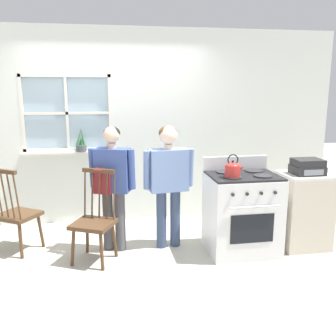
{
  "coord_description": "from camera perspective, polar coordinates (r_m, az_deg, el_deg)",
  "views": [
    {
      "loc": [
        -0.15,
        -3.9,
        1.88
      ],
      "look_at": [
        0.54,
        0.17,
        1.0
      ],
      "focal_mm": 40.0,
      "sensor_mm": 36.0,
      "label": 1
    }
  ],
  "objects": [
    {
      "name": "ground_plane",
      "position": [
        4.33,
        -6.86,
        -13.8
      ],
      "size": [
        16.0,
        16.0,
        0.0
      ],
      "primitive_type": "plane",
      "color": "#B2AD9E"
    },
    {
      "name": "wall_back",
      "position": [
        5.33,
        -7.61,
        6.09
      ],
      "size": [
        6.4,
        0.16,
        2.7
      ],
      "color": "silver",
      "rests_on": "ground_plane"
    },
    {
      "name": "chair_by_window",
      "position": [
        4.22,
        -11.18,
        -8.12
      ],
      "size": [
        0.55,
        0.54,
        1.02
      ],
      "rotation": [
        0.0,
        0.0,
        -0.45
      ],
      "color": "#4C331E",
      "rests_on": "ground_plane"
    },
    {
      "name": "chair_near_wall",
      "position": [
        4.71,
        -22.07,
        -6.63
      ],
      "size": [
        0.57,
        0.56,
        1.02
      ],
      "rotation": [
        0.0,
        0.0,
        2.57
      ],
      "color": "#4C331E",
      "rests_on": "ground_plane"
    },
    {
      "name": "person_elderly_left",
      "position": [
        4.34,
        -8.41,
        -1.53
      ],
      "size": [
        0.54,
        0.32,
        1.46
      ],
      "rotation": [
        0.0,
        0.0,
        -0.33
      ],
      "color": "#4C4C51",
      "rests_on": "ground_plane"
    },
    {
      "name": "person_teen_center",
      "position": [
        4.37,
        0.05,
        -0.94
      ],
      "size": [
        0.61,
        0.26,
        1.46
      ],
      "rotation": [
        0.0,
        0.0,
        0.1
      ],
      "color": "#384766",
      "rests_on": "ground_plane"
    },
    {
      "name": "stove",
      "position": [
        4.45,
        11.17,
        -6.64
      ],
      "size": [
        0.79,
        0.68,
        1.08
      ],
      "color": "silver",
      "rests_on": "ground_plane"
    },
    {
      "name": "kettle",
      "position": [
        4.13,
        9.82,
        -0.12
      ],
      "size": [
        0.21,
        0.17,
        0.25
      ],
      "color": "red",
      "rests_on": "stove"
    },
    {
      "name": "potted_plant",
      "position": [
        5.27,
        -13.09,
        3.48
      ],
      "size": [
        0.14,
        0.14,
        0.34
      ],
      "color": "#42474C",
      "rests_on": "wall_back"
    },
    {
      "name": "handbag",
      "position": [
        4.3,
        -9.97,
        -2.09
      ],
      "size": [
        0.24,
        0.24,
        0.31
      ],
      "color": "maroon",
      "rests_on": "chair_by_window"
    },
    {
      "name": "side_counter",
      "position": [
        4.79,
        19.89,
        -6.08
      ],
      "size": [
        0.55,
        0.5,
        0.9
      ],
      "color": "beige",
      "rests_on": "ground_plane"
    },
    {
      "name": "stereo",
      "position": [
        4.64,
        20.49,
        0.17
      ],
      "size": [
        0.34,
        0.29,
        0.18
      ],
      "color": "#232326",
      "rests_on": "side_counter"
    }
  ]
}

